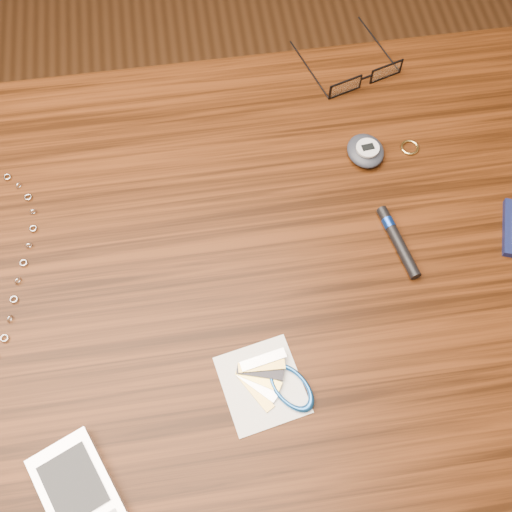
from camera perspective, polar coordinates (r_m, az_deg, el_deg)
The scene contains 9 objects.
ground at distance 1.49m, azimuth -2.12°, elevation -14.32°, with size 3.80×3.80×0.00m, color #472814.
desk at distance 0.87m, azimuth -3.54°, elevation -5.00°, with size 1.00×0.70×0.75m.
eyeglasses at distance 0.95m, azimuth 9.50°, elevation 15.48°, with size 0.15×0.15×0.03m.
gold_ring at distance 0.89m, azimuth 13.50°, elevation 9.37°, with size 0.02×0.02×0.00m, color tan.
pda_phone at distance 0.72m, azimuth -15.24°, elevation -20.11°, with size 0.11×0.14×0.02m.
pedometer at distance 0.87m, azimuth 9.72°, elevation 9.21°, with size 0.05×0.06×0.02m.
notepad_keys at distance 0.72m, azimuth 1.76°, elevation -11.32°, with size 0.12×0.11×0.01m.
pocket_knife at distance 0.86m, azimuth 21.71°, elevation 2.35°, with size 0.04×0.08×0.01m.
black_blue_pen at distance 0.81m, azimuth 12.42°, elevation 1.44°, with size 0.03×0.10×0.01m.
Camera 1 is at (0.01, -0.32, 1.45)m, focal length 45.00 mm.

